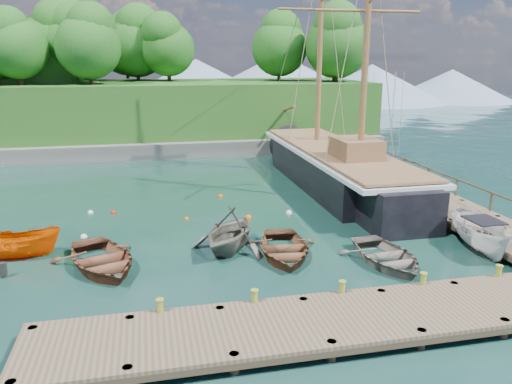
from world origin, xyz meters
TOP-DOWN VIEW (x-y plane):
  - ground at (0.00, 0.00)m, footprint 160.00×160.00m
  - dock_near at (2.00, -6.50)m, footprint 20.00×3.20m
  - dock_east at (11.50, 7.00)m, footprint 3.20×24.00m
  - bollard_0 at (-4.00, -5.10)m, footprint 0.26×0.26m
  - bollard_1 at (-1.00, -5.10)m, footprint 0.26×0.26m
  - bollard_2 at (2.00, -5.10)m, footprint 0.26×0.26m
  - bollard_3 at (5.00, -5.10)m, footprint 0.26×0.26m
  - bollard_4 at (8.00, -5.10)m, footprint 0.26×0.26m
  - rowboat_0 at (-6.16, 0.21)m, footprint 4.83×5.66m
  - rowboat_1 at (-0.81, 0.98)m, footprint 5.02×5.18m
  - rowboat_2 at (1.36, -0.12)m, footprint 3.82×4.89m
  - rowboat_3 at (5.30, -1.84)m, footprint 3.31×4.47m
  - motorboat_orange at (-9.73, 2.12)m, footprint 3.72×1.60m
  - cabin_boat_white at (10.00, -1.45)m, footprint 2.40×4.65m
  - schooner at (7.86, 10.64)m, footprint 4.86×26.66m
  - mooring_buoy_0 at (-7.28, 4.08)m, footprint 0.33×0.33m
  - mooring_buoy_1 at (-2.30, 5.77)m, footprint 0.27×0.27m
  - mooring_buoy_2 at (0.92, 5.25)m, footprint 0.37×0.37m
  - mooring_buoy_3 at (3.26, 5.60)m, footprint 0.35×0.35m
  - mooring_buoy_4 at (-6.12, 7.71)m, footprint 0.29×0.29m
  - mooring_buoy_5 at (0.10, 9.73)m, footprint 0.32×0.32m
  - mooring_buoy_6 at (-7.34, 8.01)m, footprint 0.31×0.31m
  - mooring_buoy_7 at (1.52, 2.61)m, footprint 0.32×0.32m
  - headland at (-12.88, 31.36)m, footprint 51.00×19.31m
  - distant_ridge at (4.30, 70.00)m, footprint 117.00×40.00m

SIDE VIEW (x-z plane):
  - ground at x=0.00m, z-range 0.00..0.00m
  - bollard_0 at x=-4.00m, z-range -0.23..0.23m
  - bollard_1 at x=-1.00m, z-range -0.23..0.23m
  - bollard_2 at x=2.00m, z-range -0.23..0.23m
  - bollard_3 at x=5.00m, z-range -0.23..0.23m
  - bollard_4 at x=8.00m, z-range -0.23..0.23m
  - rowboat_0 at x=-6.16m, z-range -0.50..0.50m
  - rowboat_1 at x=-0.81m, z-range -1.04..1.04m
  - rowboat_2 at x=1.36m, z-range -0.46..0.46m
  - rowboat_3 at x=5.30m, z-range -0.45..0.45m
  - motorboat_orange at x=-9.73m, z-range -0.70..0.70m
  - cabin_boat_white at x=10.00m, z-range -0.86..0.86m
  - mooring_buoy_0 at x=-7.28m, z-range -0.16..0.16m
  - mooring_buoy_1 at x=-2.30m, z-range -0.14..0.14m
  - mooring_buoy_2 at x=0.92m, z-range -0.18..0.18m
  - mooring_buoy_3 at x=3.26m, z-range -0.17..0.17m
  - mooring_buoy_4 at x=-6.12m, z-range -0.14..0.14m
  - mooring_buoy_5 at x=0.10m, z-range -0.16..0.16m
  - mooring_buoy_6 at x=-7.34m, z-range -0.16..0.16m
  - mooring_buoy_7 at x=1.52m, z-range -0.16..0.16m
  - dock_near at x=2.00m, z-range -0.12..0.98m
  - dock_east at x=11.50m, z-range -0.12..0.98m
  - schooner at x=7.86m, z-range -8.64..10.79m
  - distant_ridge at x=4.30m, z-range -0.65..9.35m
  - headland at x=-12.88m, z-range -0.91..11.99m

